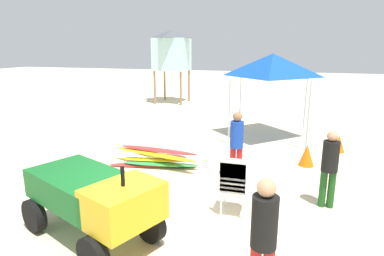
{
  "coord_description": "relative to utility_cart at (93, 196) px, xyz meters",
  "views": [
    {
      "loc": [
        2.05,
        -4.77,
        3.18
      ],
      "look_at": [
        -0.38,
        3.4,
        1.07
      ],
      "focal_mm": 30.62,
      "sensor_mm": 36.0,
      "label": 1
    }
  ],
  "objects": [
    {
      "name": "utility_cart",
      "position": [
        0.0,
        0.0,
        0.0
      ],
      "size": [
        2.81,
        2.13,
        1.5
      ],
      "color": "#146023",
      "rests_on": "ground"
    },
    {
      "name": "lifeguard_near_right",
      "position": [
        3.86,
        2.35,
        0.13
      ],
      "size": [
        0.32,
        0.32,
        1.61
      ],
      "color": "#194C19",
      "rests_on": "ground"
    },
    {
      "name": "surfboard_pile",
      "position": [
        -0.35,
        3.52,
        -0.54
      ],
      "size": [
        2.6,
        0.97,
        0.48
      ],
      "color": "red",
      "rests_on": "ground"
    },
    {
      "name": "traffic_cone_far",
      "position": [
        4.59,
        6.34,
        -0.52
      ],
      "size": [
        0.37,
        0.37,
        0.53
      ],
      "primitive_type": "cone",
      "color": "orange",
      "rests_on": "ground"
    },
    {
      "name": "lifeguard_near_left",
      "position": [
        2.81,
        -0.69,
        0.2
      ],
      "size": [
        0.32,
        0.32,
        1.71
      ],
      "color": "red",
      "rests_on": "ground"
    },
    {
      "name": "cooler_box",
      "position": [
        2.88,
        2.51,
        -0.62
      ],
      "size": [
        0.56,
        0.34,
        0.33
      ],
      "primitive_type": "cube",
      "color": "white",
      "rests_on": "ground"
    },
    {
      "name": "lifeguard_tower",
      "position": [
        -3.58,
        13.72,
        2.22
      ],
      "size": [
        1.98,
        1.98,
        4.12
      ],
      "color": "olive",
      "rests_on": "ground"
    },
    {
      "name": "traffic_cone_near",
      "position": [
        3.57,
        4.77,
        -0.49
      ],
      "size": [
        0.42,
        0.42,
        0.6
      ],
      "primitive_type": "cone",
      "color": "orange",
      "rests_on": "ground"
    },
    {
      "name": "stacked_plastic_chairs",
      "position": [
        2.09,
        1.46,
        -0.09
      ],
      "size": [
        0.48,
        0.48,
        1.2
      ],
      "color": "white",
      "rests_on": "ground"
    },
    {
      "name": "lifeguard_near_center",
      "position": [
        1.86,
        3.26,
        0.19
      ],
      "size": [
        0.32,
        0.32,
        1.69
      ],
      "color": "red",
      "rests_on": "ground"
    },
    {
      "name": "ground",
      "position": [
        0.93,
        0.47,
        -0.78
      ],
      "size": [
        80.0,
        80.0,
        0.0
      ],
      "primitive_type": "plane",
      "color": "beige"
    },
    {
      "name": "popup_canopy",
      "position": [
        2.38,
        7.45,
        1.79
      ],
      "size": [
        2.53,
        2.53,
        2.97
      ],
      "color": "#B2B2B7",
      "rests_on": "ground"
    }
  ]
}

